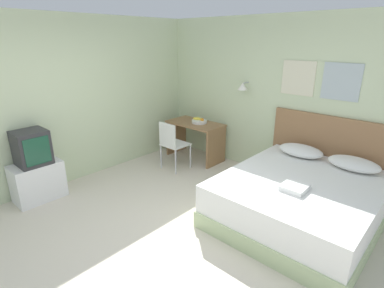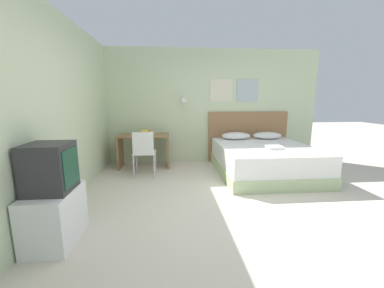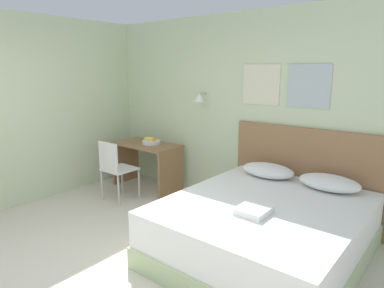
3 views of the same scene
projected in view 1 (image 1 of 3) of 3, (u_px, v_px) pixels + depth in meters
ground_plane at (155, 242)px, 3.54m from camera, size 24.00×24.00×0.00m
wall_back at (277, 99)px, 4.99m from camera, size 5.39×0.31×2.65m
wall_left at (42, 106)px, 4.48m from camera, size 0.06×5.70×2.65m
bed at (299, 200)px, 3.89m from camera, size 1.82×2.10×0.58m
headboard at (332, 156)px, 4.54m from camera, size 1.94×0.06×1.20m
pillow_left at (301, 151)px, 4.55m from camera, size 0.67×0.42×0.16m
pillow_right at (354, 164)px, 4.08m from camera, size 0.67×0.42×0.16m
folded_towel_near_foot at (295, 187)px, 3.54m from camera, size 0.28×0.30×0.06m
desk at (195, 134)px, 5.89m from camera, size 1.10×0.59×0.73m
desk_chair at (172, 142)px, 5.34m from camera, size 0.42×0.42×0.89m
fruit_bowl at (199, 121)px, 5.78m from camera, size 0.30×0.29×0.10m
tv_stand at (38, 181)px, 4.43m from camera, size 0.43×0.67×0.56m
television at (32, 148)px, 4.25m from camera, size 0.42×0.43×0.50m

